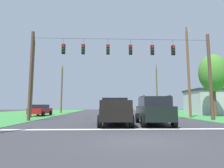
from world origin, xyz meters
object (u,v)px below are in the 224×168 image
at_px(pickup_truck, 115,111).
at_px(suv_black, 153,110).
at_px(utility_pole_mid_left, 32,77).
at_px(utility_pole_far_left, 62,89).
at_px(utility_pole_mid_right, 188,71).
at_px(utility_pole_far_right, 157,89).
at_px(overhead_signal_span, 121,69).
at_px(distant_car_crossing_white, 122,109).
at_px(distant_car_oncoming, 41,110).
at_px(tree_roadside_right, 213,73).

bearing_deg(pickup_truck, suv_black, -7.37).
distance_m(utility_pole_mid_left, utility_pole_far_left, 13.93).
bearing_deg(utility_pole_mid_right, utility_pole_far_right, 88.89).
bearing_deg(utility_pole_mid_right, utility_pole_mid_left, -179.90).
bearing_deg(utility_pole_far_right, utility_pole_mid_right, -91.11).
bearing_deg(utility_pole_mid_left, overhead_signal_span, -20.83).
height_order(distant_car_crossing_white, utility_pole_mid_right, utility_pole_mid_right).
height_order(suv_black, distant_car_oncoming, suv_black).
xyz_separation_m(overhead_signal_span, utility_pole_mid_right, (8.31, 3.78, 0.63)).
distance_m(utility_pole_mid_right, tree_roadside_right, 4.27).
distance_m(utility_pole_far_right, utility_pole_mid_left, 23.40).
relative_size(distant_car_crossing_white, utility_pole_mid_right, 0.40).
bearing_deg(distant_car_oncoming, utility_pole_far_left, 87.40).
relative_size(suv_black, distant_car_crossing_white, 1.12).
relative_size(distant_car_oncoming, utility_pole_far_right, 0.46).
xyz_separation_m(utility_pole_mid_right, utility_pole_far_right, (0.28, 14.38, -0.91)).
height_order(overhead_signal_span, distant_car_crossing_white, overhead_signal_span).
bearing_deg(tree_roadside_right, pickup_truck, -145.58).
height_order(distant_car_crossing_white, utility_pole_mid_left, utility_pole_mid_left).
distance_m(suv_black, utility_pole_far_right, 23.31).
distance_m(utility_pole_mid_right, utility_pole_far_right, 14.41).
bearing_deg(utility_pole_mid_left, utility_pole_mid_right, 0.10).
xyz_separation_m(utility_pole_mid_left, tree_roadside_right, (22.10, 1.66, 0.89)).
xyz_separation_m(pickup_truck, utility_pole_mid_right, (9.13, 7.33, 4.50)).
xyz_separation_m(distant_car_crossing_white, utility_pole_far_left, (-10.92, 6.38, 3.72)).
height_order(pickup_truck, utility_pole_mid_left, utility_pole_mid_left).
bearing_deg(pickup_truck, distant_car_crossing_white, 82.50).
xyz_separation_m(utility_pole_mid_left, utility_pole_far_left, (0.06, 13.93, -0.12)).
relative_size(pickup_truck, tree_roadside_right, 0.68).
xyz_separation_m(pickup_truck, tree_roadside_right, (13.08, 8.96, 4.54)).
distance_m(utility_pole_far_left, tree_roadside_right, 25.25).
xyz_separation_m(pickup_truck, distant_car_oncoming, (-9.40, 11.59, -0.18)).
relative_size(distant_car_crossing_white, utility_pole_far_left, 0.48).
relative_size(suv_black, utility_pole_mid_left, 0.52).
relative_size(pickup_truck, distant_car_crossing_white, 1.24).
height_order(pickup_truck, distant_car_crossing_white, pickup_truck).
xyz_separation_m(suv_black, utility_pole_mid_right, (6.35, 7.69, 4.40)).
bearing_deg(pickup_truck, overhead_signal_span, 76.92).
height_order(utility_pole_mid_right, tree_roadside_right, utility_pole_mid_right).
height_order(distant_car_crossing_white, tree_roadside_right, tree_roadside_right).
bearing_deg(tree_roadside_right, distant_car_crossing_white, 152.08).
height_order(overhead_signal_span, utility_pole_mid_left, utility_pole_mid_left).
distance_m(suv_black, tree_roadside_right, 14.59).
bearing_deg(distant_car_oncoming, overhead_signal_span, -38.17).
bearing_deg(overhead_signal_span, utility_pole_far_left, 118.97).
xyz_separation_m(overhead_signal_span, suv_black, (1.95, -3.91, -3.77)).
bearing_deg(utility_pole_far_right, utility_pole_mid_left, -141.97).
distance_m(pickup_truck, utility_pole_mid_right, 12.55).
xyz_separation_m(distant_car_oncoming, utility_pole_mid_left, (0.38, -4.29, 3.83)).
distance_m(utility_pole_mid_left, tree_roadside_right, 22.18).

